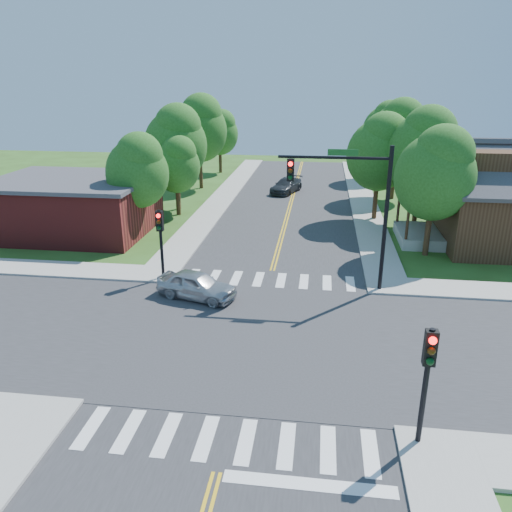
# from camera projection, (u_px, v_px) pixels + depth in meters

# --- Properties ---
(ground) EXTENTS (100.00, 100.00, 0.00)m
(ground) POSITION_uv_depth(u_px,v_px,m) (254.00, 338.00, 20.54)
(ground) COLOR #2D4A17
(ground) RESTS_ON ground
(road_ns) EXTENTS (10.00, 90.00, 0.04)m
(road_ns) POSITION_uv_depth(u_px,v_px,m) (254.00, 338.00, 20.53)
(road_ns) COLOR #2D2D30
(road_ns) RESTS_ON ground
(road_ew) EXTENTS (90.00, 10.00, 0.04)m
(road_ew) POSITION_uv_depth(u_px,v_px,m) (254.00, 338.00, 20.53)
(road_ew) COLOR #2D2D30
(road_ew) RESTS_ON ground
(intersection_patch) EXTENTS (10.20, 10.20, 0.06)m
(intersection_patch) POSITION_uv_depth(u_px,v_px,m) (254.00, 338.00, 20.54)
(intersection_patch) COLOR #2D2D30
(intersection_patch) RESTS_ON ground
(sidewalk_nw) EXTENTS (40.00, 40.00, 0.14)m
(sidewalk_nw) POSITION_uv_depth(u_px,v_px,m) (73.00, 220.00, 37.20)
(sidewalk_nw) COLOR #9E9B93
(sidewalk_nw) RESTS_ON ground
(crosswalk_north) EXTENTS (8.85, 2.00, 0.01)m
(crosswalk_north) POSITION_uv_depth(u_px,v_px,m) (270.00, 280.00, 26.30)
(crosswalk_north) COLOR white
(crosswalk_north) RESTS_ON ground
(crosswalk_south) EXTENTS (8.85, 2.00, 0.01)m
(crosswalk_south) POSITION_uv_depth(u_px,v_px,m) (226.00, 440.00, 14.74)
(crosswalk_south) COLOR white
(crosswalk_south) RESTS_ON ground
(centerline) EXTENTS (0.30, 90.00, 0.01)m
(centerline) POSITION_uv_depth(u_px,v_px,m) (254.00, 337.00, 20.52)
(centerline) COLOR yellow
(centerline) RESTS_ON ground
(stop_bar) EXTENTS (4.60, 0.45, 0.09)m
(stop_bar) POSITION_uv_depth(u_px,v_px,m) (309.00, 486.00, 13.15)
(stop_bar) COLOR white
(stop_bar) RESTS_ON ground
(signal_mast_ne) EXTENTS (5.30, 0.42, 7.20)m
(signal_mast_ne) POSITION_uv_depth(u_px,v_px,m) (351.00, 195.00, 23.62)
(signal_mast_ne) COLOR black
(signal_mast_ne) RESTS_ON ground
(signal_pole_se) EXTENTS (0.34, 0.42, 3.80)m
(signal_pole_se) POSITION_uv_depth(u_px,v_px,m) (428.00, 366.00, 13.70)
(signal_pole_se) COLOR black
(signal_pole_se) RESTS_ON ground
(signal_pole_nw) EXTENTS (0.34, 0.42, 3.80)m
(signal_pole_nw) POSITION_uv_depth(u_px,v_px,m) (160.00, 232.00, 25.52)
(signal_pole_nw) COLOR black
(signal_pole_nw) RESTS_ON ground
(building_nw) EXTENTS (10.40, 8.40, 3.73)m
(building_nw) POSITION_uv_depth(u_px,v_px,m) (74.00, 205.00, 33.95)
(building_nw) COLOR maroon
(building_nw) RESTS_ON ground
(tree_e_a) EXTENTS (4.55, 4.32, 7.74)m
(tree_e_a) POSITION_uv_depth(u_px,v_px,m) (437.00, 171.00, 28.32)
(tree_e_a) COLOR #382314
(tree_e_a) RESTS_ON ground
(tree_e_b) EXTENTS (4.97, 4.72, 8.45)m
(tree_e_b) POSITION_uv_depth(u_px,v_px,m) (424.00, 148.00, 33.80)
(tree_e_b) COLOR #382314
(tree_e_b) RESTS_ON ground
(tree_e_c) EXTENTS (5.05, 4.80, 8.58)m
(tree_e_c) POSITION_uv_depth(u_px,v_px,m) (399.00, 133.00, 41.91)
(tree_e_c) COLOR #382314
(tree_e_c) RESTS_ON ground
(tree_e_d) EXTENTS (4.70, 4.47, 7.99)m
(tree_e_d) POSITION_uv_depth(u_px,v_px,m) (387.00, 128.00, 49.94)
(tree_e_d) COLOR #382314
(tree_e_d) RESTS_ON ground
(tree_w_a) EXTENTS (4.07, 3.87, 6.92)m
(tree_w_a) POSITION_uv_depth(u_px,v_px,m) (138.00, 169.00, 32.09)
(tree_w_a) COLOR #382314
(tree_w_a) RESTS_ON ground
(tree_w_b) EXTENTS (4.89, 4.65, 8.32)m
(tree_w_b) POSITION_uv_depth(u_px,v_px,m) (176.00, 141.00, 38.51)
(tree_w_b) COLOR #382314
(tree_w_b) RESTS_ON ground
(tree_w_c) EXTENTS (5.17, 4.91, 8.79)m
(tree_w_c) POSITION_uv_depth(u_px,v_px,m) (200.00, 127.00, 45.98)
(tree_w_c) COLOR #382314
(tree_w_c) RESTS_ON ground
(tree_w_d) EXTENTS (4.04, 3.84, 6.87)m
(tree_w_d) POSITION_uv_depth(u_px,v_px,m) (220.00, 131.00, 54.12)
(tree_w_d) COLOR #382314
(tree_w_d) RESTS_ON ground
(tree_house) EXTENTS (4.65, 4.42, 7.90)m
(tree_house) POSITION_uv_depth(u_px,v_px,m) (381.00, 150.00, 35.56)
(tree_house) COLOR #382314
(tree_house) RESTS_ON ground
(tree_bldg) EXTENTS (3.61, 3.43, 6.13)m
(tree_bldg) POSITION_uv_depth(u_px,v_px,m) (177.00, 163.00, 37.40)
(tree_bldg) COLOR #382314
(tree_bldg) RESTS_ON ground
(car_silver) EXTENTS (3.77, 4.81, 1.34)m
(car_silver) POSITION_uv_depth(u_px,v_px,m) (197.00, 286.00, 23.97)
(car_silver) COLOR #B7BABE
(car_silver) RESTS_ON ground
(car_dgrey) EXTENTS (4.49, 5.56, 1.30)m
(car_dgrey) POSITION_uv_depth(u_px,v_px,m) (286.00, 186.00, 45.77)
(car_dgrey) COLOR #323437
(car_dgrey) RESTS_ON ground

